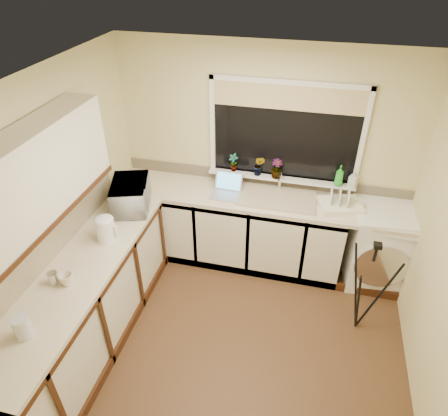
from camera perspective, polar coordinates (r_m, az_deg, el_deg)
floor at (r=4.11m, az=1.31°, el=-18.16°), size 3.20×3.20×0.00m
ceiling at (r=2.62m, az=2.04°, el=16.33°), size 3.20×3.20×0.00m
wall_back at (r=4.47m, az=5.75°, el=7.14°), size 3.20×0.00×3.20m
wall_left at (r=3.81m, az=-22.60°, el=-0.86°), size 0.00×3.00×3.00m
base_cabinet_back at (r=4.69m, az=0.70°, el=-2.71°), size 2.55×0.60×0.86m
base_cabinet_left at (r=3.98m, az=-18.72°, el=-13.31°), size 0.54×2.40×0.86m
worktop_back at (r=4.38m, az=4.89°, el=1.38°), size 3.20×0.60×0.04m
worktop_left at (r=3.68m, az=-20.01°, el=-8.55°), size 0.60×2.40×0.04m
upper_cabinet at (r=3.14m, az=-26.80°, el=2.68°), size 0.28×1.90×0.70m
splashback_left at (r=3.68m, az=-24.57°, el=-4.78°), size 0.02×2.40×0.45m
splashback_back at (r=4.58m, az=5.55°, el=4.24°), size 3.20×0.02×0.14m
window_glass at (r=4.29m, az=8.65°, el=10.57°), size 1.50×0.02×1.00m
window_blind at (r=4.14m, az=9.07°, el=15.18°), size 1.50×0.02×0.25m
windowsill at (r=4.48m, az=8.00°, el=4.27°), size 1.60×0.14×0.03m
sink at (r=4.35m, az=7.51°, el=1.40°), size 0.82×0.46×0.03m
faucet at (r=4.44m, az=7.91°, el=3.79°), size 0.03×0.03×0.24m
washing_machine at (r=4.70m, az=21.15°, el=-4.89°), size 0.71×0.69×0.93m
laptop at (r=4.39m, az=0.39°, el=2.74°), size 0.31×0.32×0.21m
kettle at (r=3.84m, az=-16.38°, el=-2.98°), size 0.17×0.17×0.23m
dish_rack at (r=4.33m, az=16.09°, el=0.33°), size 0.50×0.43×0.06m
tripod at (r=4.04m, az=19.45°, el=-10.64°), size 0.55×0.55×1.06m
glass_jug at (r=3.25m, az=-26.64°, el=-14.81°), size 0.12×0.12×0.18m
steel_jar at (r=3.58m, az=-23.03°, el=-9.12°), size 0.08×0.08×0.11m
microwave at (r=4.22m, az=-13.06°, el=1.80°), size 0.50×0.61×0.29m
plant_a at (r=4.48m, az=1.33°, el=6.43°), size 0.13×0.11×0.21m
plant_b at (r=4.42m, az=4.97°, el=6.00°), size 0.15×0.13×0.23m
plant_c at (r=4.39m, az=7.46°, el=5.53°), size 0.16×0.16×0.22m
soap_bottle_green at (r=4.38m, az=16.02°, el=4.41°), size 0.10×0.10×0.23m
soap_bottle_clear at (r=4.42m, az=17.86°, el=3.96°), size 0.11×0.11×0.18m
cup_back at (r=4.36m, az=18.58°, el=0.29°), size 0.12×0.12×0.09m
cup_left at (r=3.53m, az=-21.41°, el=-9.40°), size 0.14×0.14×0.10m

